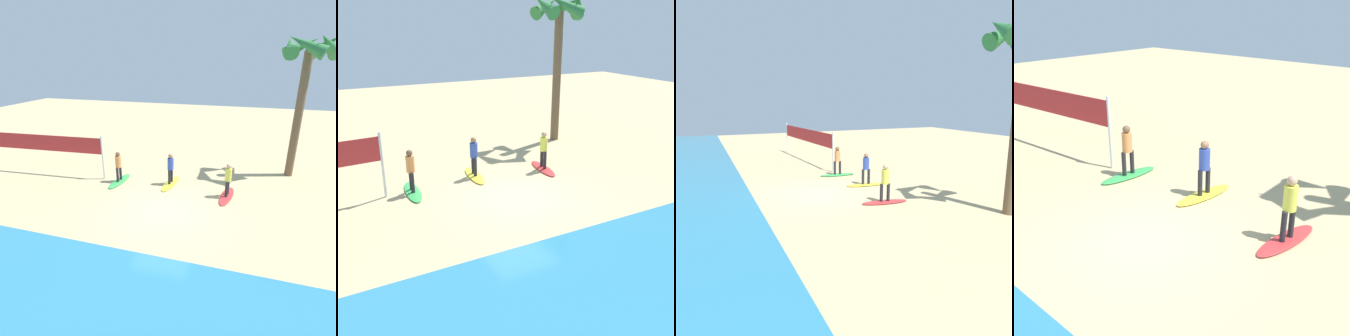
# 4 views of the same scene
# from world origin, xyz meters

# --- Properties ---
(ground_plane) EXTENTS (60.00, 60.00, 0.00)m
(ground_plane) POSITION_xyz_m (0.00, 0.00, 0.00)
(ground_plane) COLOR tan
(surfboard_red) EXTENTS (0.82, 2.15, 0.09)m
(surfboard_red) POSITION_xyz_m (-2.53, -2.20, 0.04)
(surfboard_red) COLOR red
(surfboard_red) RESTS_ON ground
(surfer_red) EXTENTS (0.32, 0.46, 1.64)m
(surfer_red) POSITION_xyz_m (-2.53, -2.20, 1.04)
(surfer_red) COLOR #232328
(surfer_red) RESTS_ON surfboard_red
(surfboard_yellow) EXTENTS (0.79, 2.15, 0.09)m
(surfboard_yellow) POSITION_xyz_m (0.51, -2.82, 0.04)
(surfboard_yellow) COLOR yellow
(surfboard_yellow) RESTS_ON ground
(surfer_yellow) EXTENTS (0.32, 0.46, 1.64)m
(surfer_yellow) POSITION_xyz_m (0.51, -2.82, 1.04)
(surfer_yellow) COLOR #232328
(surfer_yellow) RESTS_ON surfboard_yellow
(surfboard_green) EXTENTS (0.74, 2.14, 0.09)m
(surfboard_green) POSITION_xyz_m (3.29, -2.35, 0.04)
(surfboard_green) COLOR green
(surfboard_green) RESTS_ON ground
(surfer_green) EXTENTS (0.32, 0.46, 1.64)m
(surfer_green) POSITION_xyz_m (3.29, -2.35, 1.04)
(surfer_green) COLOR #232328
(surfer_green) RESTS_ON surfboard_green
(volleyball_net) EXTENTS (9.08, 0.73, 2.50)m
(volleyball_net) POSITION_xyz_m (8.76, -2.15, 1.79)
(volleyball_net) COLOR silver
(volleyball_net) RESTS_ON ground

